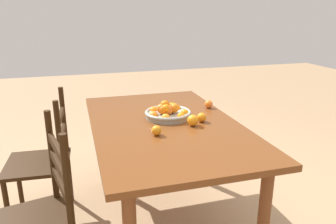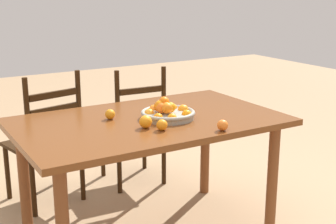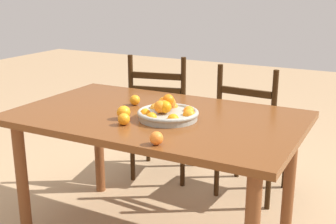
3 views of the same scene
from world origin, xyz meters
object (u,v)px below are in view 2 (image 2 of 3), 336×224
chair_near_window (46,143)px  fruit_bowl (167,112)px  dining_table (149,134)px  orange_loose_0 (110,114)px  orange_loose_2 (162,125)px  orange_loose_3 (223,125)px  chair_by_cabinet (134,129)px  orange_loose_1 (146,122)px

chair_near_window → fruit_bowl: 1.06m
chair_near_window → fruit_bowl: (0.50, -0.87, 0.36)m
dining_table → orange_loose_0: bearing=151.5°
orange_loose_2 → orange_loose_3: same height
chair_by_cabinet → chair_near_window: bearing=3.9°
orange_loose_3 → orange_loose_0: bearing=129.8°
fruit_bowl → orange_loose_2: bearing=-127.3°
fruit_bowl → chair_near_window: bearing=120.0°
orange_loose_0 → orange_loose_1: size_ratio=0.83×
orange_loose_2 → orange_loose_1: bearing=123.7°
dining_table → orange_loose_0: orange_loose_0 is taller
dining_table → fruit_bowl: 0.17m
orange_loose_2 → chair_near_window: bearing=108.4°
fruit_bowl → orange_loose_0: size_ratio=5.36×
chair_by_cabinet → orange_loose_0: size_ratio=15.68×
chair_by_cabinet → fruit_bowl: bearing=80.1°
orange_loose_1 → orange_loose_0: bearing=109.8°
orange_loose_0 → orange_loose_3: size_ratio=0.99×
chair_by_cabinet → orange_loose_0: chair_by_cabinet is taller
orange_loose_2 → orange_loose_3: 0.33m
orange_loose_2 → orange_loose_0: bearing=113.5°
orange_loose_0 → orange_loose_1: (0.10, -0.27, 0.01)m
chair_by_cabinet → orange_loose_2: (-0.36, -1.06, 0.36)m
orange_loose_0 → orange_loose_2: 0.39m
dining_table → chair_by_cabinet: chair_by_cabinet is taller
dining_table → fruit_bowl: size_ratio=4.83×
orange_loose_0 → chair_by_cabinet: bearing=54.4°
chair_near_window → orange_loose_1: bearing=94.3°
chair_near_window → orange_loose_2: chair_near_window is taller
fruit_bowl → orange_loose_1: (-0.20, -0.11, -0.00)m
dining_table → orange_loose_0: 0.26m
dining_table → orange_loose_1: size_ratio=21.57×
chair_by_cabinet → orange_loose_3: size_ratio=15.58×
dining_table → orange_loose_3: 0.49m
orange_loose_2 → dining_table: bearing=78.6°
dining_table → chair_near_window: bearing=116.2°
chair_near_window → chair_by_cabinet: chair_near_window is taller
chair_near_window → orange_loose_2: 1.17m
dining_table → chair_by_cabinet: size_ratio=1.65×
orange_loose_0 → dining_table: bearing=-28.5°
dining_table → fruit_bowl: fruit_bowl is taller
orange_loose_0 → chair_near_window: bearing=105.7°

